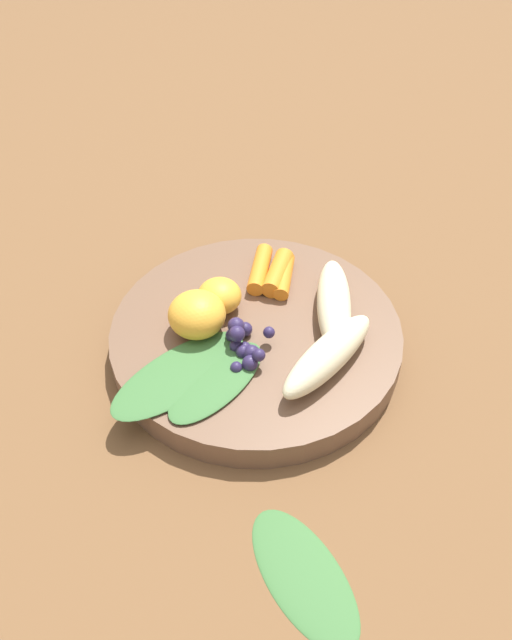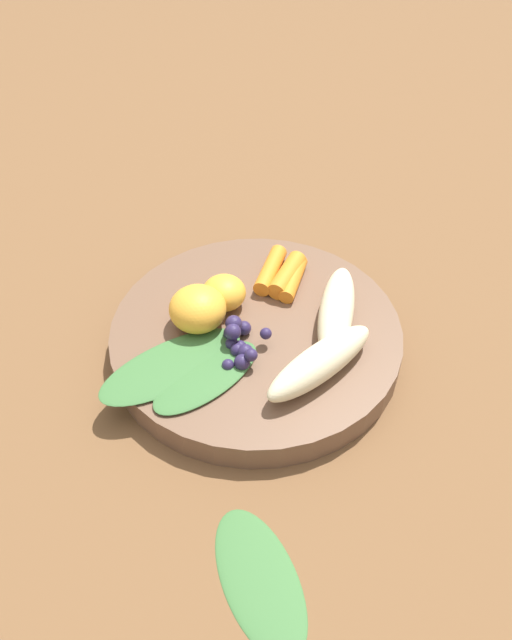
% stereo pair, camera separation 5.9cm
% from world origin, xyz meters
% --- Properties ---
extents(ground_plane, '(2.40, 2.40, 0.00)m').
position_xyz_m(ground_plane, '(0.00, 0.00, 0.00)').
color(ground_plane, brown).
extents(bowl, '(0.26, 0.26, 0.03)m').
position_xyz_m(bowl, '(0.00, 0.00, 0.01)').
color(bowl, brown).
rests_on(bowl, ground_plane).
extents(banana_peeled_left, '(0.12, 0.06, 0.03)m').
position_xyz_m(banana_peeled_left, '(-0.04, 0.06, 0.04)').
color(banana_peeled_left, beige).
rests_on(banana_peeled_left, bowl).
extents(banana_peeled_right, '(0.12, 0.07, 0.03)m').
position_xyz_m(banana_peeled_right, '(0.03, 0.07, 0.04)').
color(banana_peeled_right, beige).
rests_on(banana_peeled_right, bowl).
extents(orange_segment_near, '(0.05, 0.05, 0.04)m').
position_xyz_m(orange_segment_near, '(0.02, -0.05, 0.05)').
color(orange_segment_near, '#F4A833').
rests_on(orange_segment_near, bowl).
extents(orange_segment_far, '(0.04, 0.04, 0.03)m').
position_xyz_m(orange_segment_far, '(-0.01, -0.04, 0.04)').
color(orange_segment_far, '#F4A833').
rests_on(orange_segment_far, bowl).
extents(carrot_front, '(0.06, 0.02, 0.01)m').
position_xyz_m(carrot_front, '(-0.07, 0.01, 0.03)').
color(carrot_front, orange).
rests_on(carrot_front, bowl).
extents(carrot_mid_left, '(0.06, 0.02, 0.02)m').
position_xyz_m(carrot_mid_left, '(-0.07, -0.00, 0.04)').
color(carrot_mid_left, orange).
rests_on(carrot_mid_left, bowl).
extents(carrot_mid_right, '(0.06, 0.02, 0.02)m').
position_xyz_m(carrot_mid_right, '(-0.07, -0.02, 0.03)').
color(carrot_mid_right, orange).
rests_on(carrot_mid_right, bowl).
extents(blueberry_pile, '(0.06, 0.04, 0.03)m').
position_xyz_m(blueberry_pile, '(0.03, -0.00, 0.04)').
color(blueberry_pile, '#2D234C').
rests_on(blueberry_pile, bowl).
extents(kale_leaf_left, '(0.14, 0.11, 0.00)m').
position_xyz_m(kale_leaf_left, '(0.07, -0.04, 0.03)').
color(kale_leaf_left, '#3D7038').
rests_on(kale_leaf_left, bowl).
extents(kale_leaf_right, '(0.12, 0.08, 0.00)m').
position_xyz_m(kale_leaf_right, '(0.07, -0.01, 0.03)').
color(kale_leaf_right, '#3D7038').
rests_on(kale_leaf_right, bowl).
extents(kale_leaf_stray, '(0.12, 0.12, 0.01)m').
position_xyz_m(kale_leaf_stray, '(0.20, 0.10, 0.00)').
color(kale_leaf_stray, '#3D7038').
rests_on(kale_leaf_stray, ground_plane).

